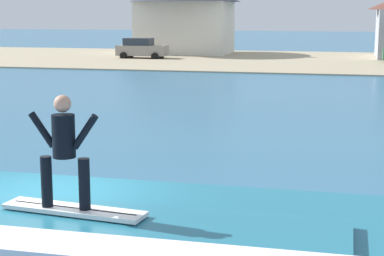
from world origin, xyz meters
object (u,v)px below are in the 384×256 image
surfer (64,146)px  car_near_shore (141,48)px  house_with_chimney (185,10)px  surfboard (74,210)px

surfer → car_near_shore: (-14.21, 46.68, -1.42)m
house_with_chimney → car_near_shore: bearing=-106.9°
surfer → house_with_chimney: 55.18m
surfer → house_with_chimney: size_ratio=0.15×
surfboard → house_with_chimney: house_with_chimney is taller
surfboard → surfer: bearing=-163.4°
surfboard → car_near_shore: car_near_shore is taller
surfboard → car_near_shore: 48.80m
house_with_chimney → surfboard: bearing=-77.3°
car_near_shore → house_with_chimney: bearing=73.1°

